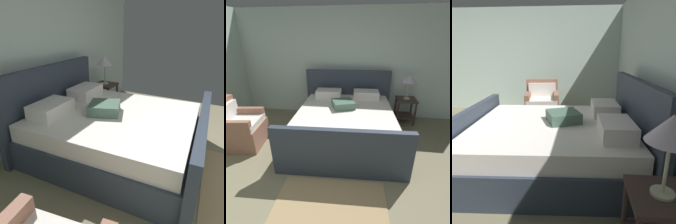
% 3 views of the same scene
% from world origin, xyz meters
% --- Properties ---
extents(wall_back, '(5.77, 0.12, 2.55)m').
position_xyz_m(wall_back, '(0.00, 3.23, 1.28)').
color(wall_back, silver).
rests_on(wall_back, ground).
extents(wall_side_left, '(0.12, 6.46, 2.55)m').
position_xyz_m(wall_side_left, '(-2.88, 0.00, 1.28)').
color(wall_side_left, silver).
rests_on(wall_side_left, ground).
extents(bed, '(2.12, 2.37, 1.19)m').
position_xyz_m(bed, '(-0.00, 1.94, 0.35)').
color(bed, '#2F3846').
rests_on(bed, ground).
extents(nightstand_right, '(0.44, 0.44, 0.60)m').
position_xyz_m(nightstand_right, '(1.32, 2.84, 0.40)').
color(nightstand_right, '#3A2926').
rests_on(nightstand_right, ground).
extents(table_lamp_right, '(0.32, 0.32, 0.57)m').
position_xyz_m(table_lamp_right, '(1.32, 2.84, 1.06)').
color(table_lamp_right, '#B7B293').
rests_on(table_lamp_right, nightstand_right).
extents(armchair, '(0.83, 0.82, 0.90)m').
position_xyz_m(armchair, '(-1.95, 1.39, 0.35)').
color(armchair, '#93634E').
rests_on(armchair, ground).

